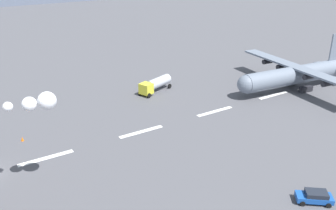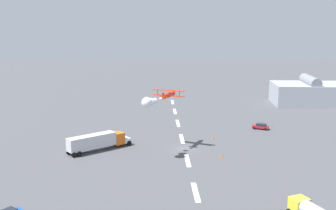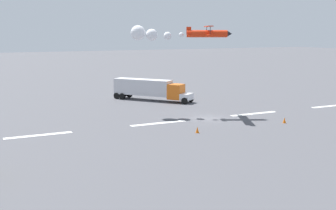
{
  "view_description": "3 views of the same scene",
  "coord_description": "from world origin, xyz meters",
  "px_view_note": "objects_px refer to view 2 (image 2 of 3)",
  "views": [
    {
      "loc": [
        -1.73,
        -48.53,
        27.84
      ],
      "look_at": [
        28.98,
        0.0,
        3.67
      ],
      "focal_mm": 39.06,
      "sensor_mm": 36.0,
      "label": 1
    },
    {
      "loc": [
        85.51,
        -6.91,
        27.07
      ],
      "look_at": [
        -1.73,
        -3.61,
        9.62
      ],
      "focal_mm": 42.91,
      "sensor_mm": 36.0,
      "label": 2
    },
    {
      "loc": [
        33.35,
        53.55,
        12.22
      ],
      "look_at": [
        7.06,
        1.17,
        2.6
      ],
      "focal_mm": 48.23,
      "sensor_mm": 36.0,
      "label": 3
    }
  ],
  "objects_px": {
    "stunt_biplane_red": "(156,100)",
    "traffic_cone_far": "(222,155)",
    "semi_truck_orange": "(98,141)",
    "traffic_cone_near": "(213,138)",
    "airport_staff_sedan": "(261,126)"
  },
  "relations": [
    {
      "from": "stunt_biplane_red",
      "to": "traffic_cone_near",
      "type": "distance_m",
      "value": 20.97
    },
    {
      "from": "traffic_cone_far",
      "to": "semi_truck_orange",
      "type": "bearing_deg",
      "value": -102.09
    },
    {
      "from": "stunt_biplane_red",
      "to": "traffic_cone_far",
      "type": "relative_size",
      "value": 18.15
    },
    {
      "from": "stunt_biplane_red",
      "to": "traffic_cone_far",
      "type": "height_order",
      "value": "stunt_biplane_red"
    },
    {
      "from": "traffic_cone_near",
      "to": "stunt_biplane_red",
      "type": "bearing_deg",
      "value": -51.72
    },
    {
      "from": "traffic_cone_near",
      "to": "traffic_cone_far",
      "type": "xyz_separation_m",
      "value": [
        13.46,
        -0.15,
        0.0
      ]
    },
    {
      "from": "airport_staff_sedan",
      "to": "traffic_cone_near",
      "type": "xyz_separation_m",
      "value": [
        9.04,
        -14.03,
        -0.44
      ]
    },
    {
      "from": "traffic_cone_far",
      "to": "airport_staff_sedan",
      "type": "bearing_deg",
      "value": 147.77
    },
    {
      "from": "semi_truck_orange",
      "to": "airport_staff_sedan",
      "type": "height_order",
      "value": "semi_truck_orange"
    },
    {
      "from": "stunt_biplane_red",
      "to": "semi_truck_orange",
      "type": "relative_size",
      "value": 1.01
    },
    {
      "from": "semi_truck_orange",
      "to": "traffic_cone_near",
      "type": "bearing_deg",
      "value": 106.35
    },
    {
      "from": "semi_truck_orange",
      "to": "traffic_cone_far",
      "type": "height_order",
      "value": "semi_truck_orange"
    },
    {
      "from": "airport_staff_sedan",
      "to": "stunt_biplane_red",
      "type": "bearing_deg",
      "value": -54.4
    },
    {
      "from": "semi_truck_orange",
      "to": "traffic_cone_near",
      "type": "distance_m",
      "value": 27.77
    },
    {
      "from": "stunt_biplane_red",
      "to": "airport_staff_sedan",
      "type": "relative_size",
      "value": 3.02
    }
  ]
}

